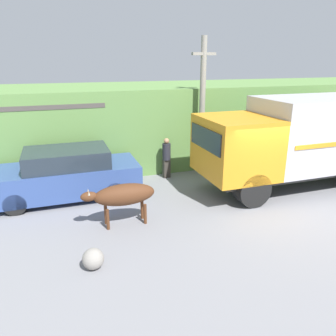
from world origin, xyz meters
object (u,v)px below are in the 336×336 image
(parked_suv, at_px, (65,175))
(utility_pole, at_px, (202,105))
(brown_cow, at_px, (123,195))
(roadside_rock, at_px, (93,259))
(cargo_truck, at_px, (303,138))
(pedestrian_on_hill, at_px, (167,156))

(parked_suv, height_order, utility_pole, utility_pole)
(brown_cow, bearing_deg, roadside_rock, -112.59)
(utility_pole, relative_size, roadside_rock, 10.88)
(cargo_truck, relative_size, parked_suv, 1.51)
(cargo_truck, distance_m, parked_suv, 8.16)
(cargo_truck, xyz_separation_m, pedestrian_on_hill, (-4.22, 2.33, -0.91))
(parked_suv, bearing_deg, cargo_truck, -13.39)
(cargo_truck, distance_m, brown_cow, 6.66)
(pedestrian_on_hill, height_order, utility_pole, utility_pole)
(cargo_truck, bearing_deg, utility_pole, 139.45)
(pedestrian_on_hill, distance_m, utility_pole, 2.34)
(cargo_truck, relative_size, utility_pole, 1.38)
(brown_cow, distance_m, pedestrian_on_hill, 3.96)
(cargo_truck, xyz_separation_m, parked_suv, (-7.95, 1.55, -0.97))
(brown_cow, height_order, roadside_rock, brown_cow)
(pedestrian_on_hill, bearing_deg, cargo_truck, 142.81)
(brown_cow, xyz_separation_m, pedestrian_on_hill, (2.32, 3.21, -0.01))
(cargo_truck, bearing_deg, brown_cow, -172.53)
(parked_suv, bearing_deg, roadside_rock, -87.57)
(brown_cow, relative_size, utility_pole, 0.39)
(cargo_truck, relative_size, roadside_rock, 15.07)
(utility_pole, height_order, roadside_rock, utility_pole)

